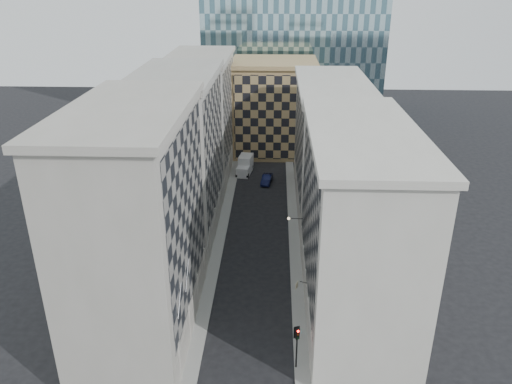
# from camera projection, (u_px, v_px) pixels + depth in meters

# --- Properties ---
(sidewalk_west) EXTENTS (1.50, 100.00, 0.15)m
(sidewalk_west) POSITION_uv_depth(u_px,v_px,m) (220.00, 237.00, 71.00)
(sidewalk_west) COLOR gray
(sidewalk_west) RESTS_ON ground
(sidewalk_east) EXTENTS (1.50, 100.00, 0.15)m
(sidewalk_east) POSITION_uv_depth(u_px,v_px,m) (294.00, 238.00, 70.62)
(sidewalk_east) COLOR gray
(sidewalk_east) RESTS_ON ground
(bldg_left_a) EXTENTS (10.80, 22.80, 23.70)m
(bldg_left_a) POSITION_uv_depth(u_px,v_px,m) (140.00, 224.00, 49.09)
(bldg_left_a) COLOR #9C988C
(bldg_left_a) RESTS_ON ground
(bldg_left_b) EXTENTS (10.80, 22.80, 22.70)m
(bldg_left_b) POSITION_uv_depth(u_px,v_px,m) (180.00, 155.00, 69.41)
(bldg_left_b) COLOR gray
(bldg_left_b) RESTS_ON ground
(bldg_left_c) EXTENTS (10.80, 22.80, 21.70)m
(bldg_left_c) POSITION_uv_depth(u_px,v_px,m) (202.00, 116.00, 89.73)
(bldg_left_c) COLOR #9C988C
(bldg_left_c) RESTS_ON ground
(bldg_right_a) EXTENTS (10.80, 26.80, 20.70)m
(bldg_right_a) POSITION_uv_depth(u_px,v_px,m) (355.00, 223.00, 52.57)
(bldg_right_a) COLOR #BAB5AA
(bldg_right_a) RESTS_ON ground
(bldg_right_b) EXTENTS (10.80, 28.80, 19.70)m
(bldg_right_b) POSITION_uv_depth(u_px,v_px,m) (330.00, 146.00, 77.44)
(bldg_right_b) COLOR #BAB5AA
(bldg_right_b) RESTS_ON ground
(tan_block) EXTENTS (16.80, 14.80, 18.80)m
(tan_block) POSITION_uv_depth(u_px,v_px,m) (274.00, 107.00, 101.61)
(tan_block) COLOR tan
(tan_block) RESTS_ON ground
(church_tower) EXTENTS (7.20, 7.20, 51.50)m
(church_tower) POSITION_uv_depth(u_px,v_px,m) (266.00, 11.00, 107.52)
(church_tower) COLOR #302B25
(church_tower) RESTS_ON ground
(flagpoles_left) EXTENTS (0.10, 6.33, 2.33)m
(flagpoles_left) POSITION_uv_depth(u_px,v_px,m) (183.00, 287.00, 45.88)
(flagpoles_left) COLOR gray
(flagpoles_left) RESTS_ON ground
(bracket_lamp) EXTENTS (1.98, 0.36, 0.36)m
(bracket_lamp) POSITION_uv_depth(u_px,v_px,m) (290.00, 219.00, 62.69)
(bracket_lamp) COLOR black
(bracket_lamp) RESTS_ON ground
(traffic_light) EXTENTS (0.56, 0.56, 4.62)m
(traffic_light) POSITION_uv_depth(u_px,v_px,m) (297.00, 339.00, 46.14)
(traffic_light) COLOR black
(traffic_light) RESTS_ON sidewalk_east
(box_truck) EXTENTS (3.09, 5.99, 3.14)m
(box_truck) POSITION_uv_depth(u_px,v_px,m) (245.00, 166.00, 93.45)
(box_truck) COLOR silver
(box_truck) RESTS_ON ground
(dark_car) EXTENTS (2.24, 4.83, 1.53)m
(dark_car) POSITION_uv_depth(u_px,v_px,m) (267.00, 179.00, 88.94)
(dark_car) COLOR #0F1337
(dark_car) RESTS_ON ground
(shop_sign) EXTENTS (1.24, 0.67, 0.78)m
(shop_sign) POSITION_uv_depth(u_px,v_px,m) (297.00, 285.00, 53.48)
(shop_sign) COLOR black
(shop_sign) RESTS_ON ground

